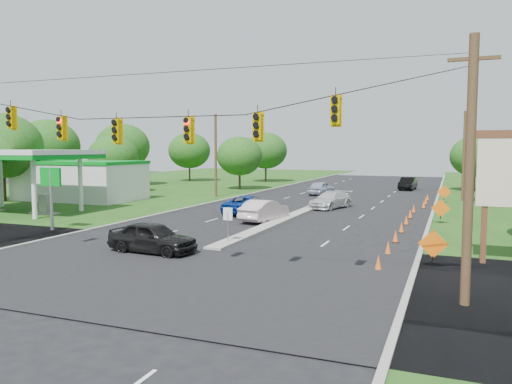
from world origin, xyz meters
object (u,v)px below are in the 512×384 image
at_px(white_sedan, 264,210).
at_px(blue_pickup, 249,205).
at_px(gas_station, 71,176).
at_px(black_sedan, 152,237).

xyz_separation_m(white_sedan, blue_pickup, (-2.58, 3.34, -0.04)).
xyz_separation_m(gas_station, white_sedan, (22.41, -5.25, -1.78)).
bearing_deg(black_sedan, blue_pickup, 8.78).
bearing_deg(gas_station, white_sedan, -13.18).
relative_size(gas_station, white_sedan, 4.07).
distance_m(gas_station, blue_pickup, 20.01).
distance_m(gas_station, black_sedan, 27.59).
distance_m(black_sedan, blue_pickup, 15.89).
relative_size(gas_station, black_sedan, 4.18).
height_order(gas_station, blue_pickup, gas_station).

